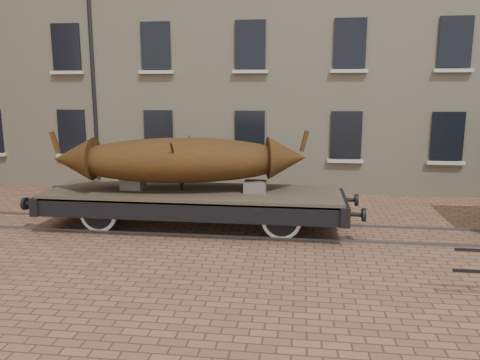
# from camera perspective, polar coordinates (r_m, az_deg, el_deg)

# --- Properties ---
(ground) EXTENTS (90.00, 90.00, 0.00)m
(ground) POSITION_cam_1_polar(r_m,az_deg,el_deg) (12.89, 9.91, -6.35)
(ground) COLOR brown
(warehouse_cream) EXTENTS (40.00, 10.19, 14.00)m
(warehouse_cream) POSITION_cam_1_polar(r_m,az_deg,el_deg) (22.82, 17.42, 18.50)
(warehouse_cream) COLOR #C4B895
(warehouse_cream) RESTS_ON ground
(rail_track) EXTENTS (30.00, 1.52, 0.06)m
(rail_track) POSITION_cam_1_polar(r_m,az_deg,el_deg) (12.88, 9.91, -6.22)
(rail_track) COLOR #59595E
(rail_track) RESTS_ON ground
(flatcar_wagon) EXTENTS (9.09, 2.46, 1.37)m
(flatcar_wagon) POSITION_cam_1_polar(r_m,az_deg,el_deg) (12.98, -5.70, -2.21)
(flatcar_wagon) COLOR brown
(flatcar_wagon) RESTS_ON ground
(iron_boat) EXTENTS (6.94, 2.89, 1.65)m
(iron_boat) POSITION_cam_1_polar(r_m,az_deg,el_deg) (12.86, -7.17, 2.46)
(iron_boat) COLOR #48270B
(iron_boat) RESTS_ON flatcar_wagon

